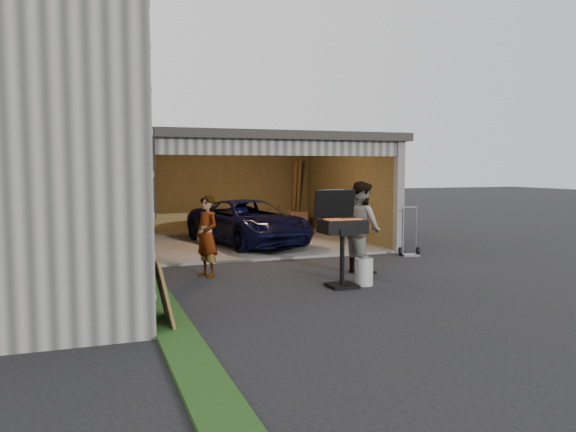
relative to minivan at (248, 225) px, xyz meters
name	(u,v)px	position (x,y,z in m)	size (l,w,h in m)	color
ground	(303,297)	(-0.75, -5.81, -0.58)	(80.00, 80.00, 0.00)	black
groundcover_strip	(171,324)	(-3.00, -6.81, -0.55)	(0.50, 8.00, 0.06)	#193814
garage	(239,175)	(0.01, 0.98, 1.29)	(6.80, 6.30, 2.90)	#605E59
minivan	(248,225)	(0.00, 0.00, 0.00)	(1.93, 4.18, 1.16)	black
woman	(207,236)	(-1.85, -3.61, 0.19)	(0.56, 0.37, 1.55)	#9EAEC6
man	(361,227)	(1.09, -4.27, 0.33)	(0.88, 0.69, 1.81)	#462E1B
bbq_grill	(341,230)	(0.15, -5.34, 0.42)	(0.76, 0.66, 1.68)	black
propane_tank	(364,272)	(0.58, -5.36, -0.34)	(0.32, 0.32, 0.48)	#B7B7B3
plywood_panel	(163,292)	(-3.09, -6.76, -0.12)	(0.04, 0.83, 0.93)	brown
hand_truck	(410,246)	(3.17, -2.75, -0.36)	(0.51, 0.44, 1.17)	gray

